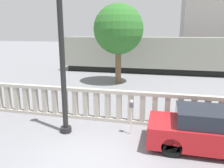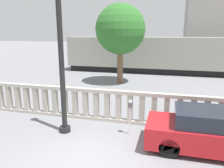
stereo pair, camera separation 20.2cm
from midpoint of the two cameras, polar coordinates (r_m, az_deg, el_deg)
name	(u,v)px [view 1 (the left image)]	position (r m, az deg, el deg)	size (l,w,h in m)	color
ground_plane	(87,165)	(6.62, -7.39, -20.19)	(160.00, 160.00, 0.00)	slate
balustrade	(113,106)	(9.06, -0.31, -5.78)	(15.48, 0.24, 1.36)	#ADA599
lamppost	(62,61)	(7.84, -13.56, 5.98)	(0.41, 0.41, 5.51)	black
parking_meter	(131,107)	(7.86, 4.36, -6.12)	(0.15, 0.15, 1.31)	silver
parked_car	(211,131)	(7.61, 23.64, -11.17)	(3.92, 1.63, 1.34)	black
train_near	(164,54)	(20.63, 13.24, 7.58)	(18.08, 2.76, 3.84)	black
tree_left	(118,30)	(15.84, 1.33, 14.04)	(3.53, 3.53, 5.65)	brown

